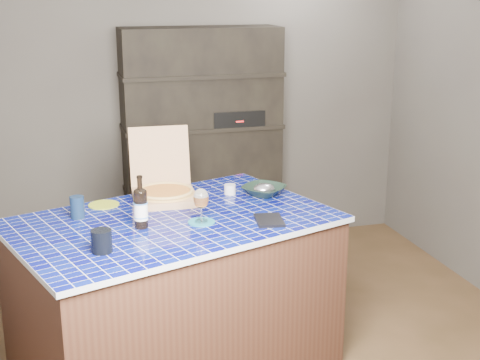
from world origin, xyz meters
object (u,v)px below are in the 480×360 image
object	(u,v)px
mead_bottle	(141,207)
bowl	(264,190)
kitchen_island	(175,296)
wine_glass	(201,199)
pizza_box	(164,190)
dvd_case	(269,220)

from	to	relation	value
mead_bottle	bowl	xyz separation A→B (m)	(0.77, 0.36, -0.08)
kitchen_island	wine_glass	bearing A→B (deg)	-56.10
bowl	pizza_box	bearing A→B (deg)	172.42
pizza_box	wine_glass	distance (m)	0.47
wine_glass	dvd_case	xyz separation A→B (m)	(0.35, -0.08, -0.12)
kitchen_island	pizza_box	xyz separation A→B (m)	(0.02, 0.34, 0.51)
pizza_box	wine_glass	bearing A→B (deg)	-72.33
dvd_case	kitchen_island	bearing A→B (deg)	167.48
mead_bottle	bowl	bearing A→B (deg)	24.84
kitchen_island	mead_bottle	xyz separation A→B (m)	(-0.18, -0.09, 0.56)
mead_bottle	wine_glass	bearing A→B (deg)	-2.10
kitchen_island	pizza_box	bearing A→B (deg)	68.58
bowl	wine_glass	bearing A→B (deg)	-141.35
kitchen_island	bowl	size ratio (longest dim) A/B	7.92
pizza_box	mead_bottle	bearing A→B (deg)	-111.12
wine_glass	bowl	xyz separation A→B (m)	(0.46, 0.37, -0.10)
kitchen_island	mead_bottle	size ratio (longest dim) A/B	6.90
kitchen_island	mead_bottle	distance (m)	0.59
kitchen_island	dvd_case	bearing A→B (deg)	-39.70
bowl	dvd_case	bearing A→B (deg)	-104.32
wine_glass	dvd_case	bearing A→B (deg)	-13.14
wine_glass	bowl	size ratio (longest dim) A/B	0.75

